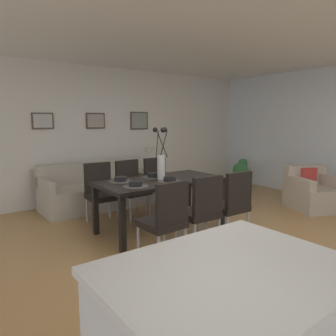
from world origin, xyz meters
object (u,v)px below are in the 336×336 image
bowl_far_left (170,179)px  table_lamp (149,154)px  bowl_far_right (153,175)px  potted_plant (241,171)px  dining_chair_near_right (101,190)px  armchair (314,193)px  framed_picture_right (139,121)px  bowl_near_right (121,179)px  dining_chair_mid_right (158,182)px  centerpiece_vase (161,160)px  dining_chair_near_left (166,217)px  bowl_near_left (136,183)px  side_table (150,185)px  framed_picture_left (43,121)px  framed_picture_center (96,121)px  dining_table (161,185)px  sofa (99,191)px  dining_chair_far_left (202,208)px  dining_chair_far_right (131,185)px  dining_chair_mid_left (232,202)px

bowl_far_left → table_lamp: bearing=64.4°
bowl_far_right → table_lamp: size_ratio=0.33×
potted_plant → dining_chair_near_right: bearing=-172.4°
armchair → framed_picture_right: (-1.86, 2.91, 1.28)m
dining_chair_near_right → bowl_near_right: bearing=-89.5°
dining_chair_mid_right → bowl_far_right: size_ratio=5.41×
centerpiece_vase → bowl_near_right: 0.63m
dining_chair_near_left → armchair: size_ratio=0.87×
centerpiece_vase → bowl_far_right: (-0.00, 0.20, -0.24)m
bowl_near_left → bowl_near_right: same height
bowl_near_right → side_table: bowl_near_right is taller
framed_picture_left → framed_picture_center: size_ratio=0.96×
dining_chair_near_right → table_lamp: 1.74m
dining_table → armchair: size_ratio=1.71×
centerpiece_vase → bowl_far_right: 0.31m
sofa → side_table: sofa is taller
dining_table → side_table: size_ratio=3.46×
dining_chair_far_left → centerpiece_vase: centerpiece_vase is taller
framed_picture_left → bowl_near_left: bearing=-79.5°
bowl_far_right → potted_plant: 3.50m
centerpiece_vase → sofa: centerpiece_vase is taller
sofa → armchair: (3.02, -2.43, 0.01)m
dining_chair_near_right → bowl_near_left: dining_chair_near_right is taller
dining_table → sofa: (-0.18, 1.71, -0.38)m
bowl_near_left → framed_picture_left: framed_picture_left is taller
dining_chair_far_right → framed_picture_center: size_ratio=2.41×
dining_chair_mid_right → table_lamp: 1.02m
dining_chair_mid_right → framed_picture_right: 1.77m
framed_picture_center → framed_picture_right: 0.98m
bowl_far_left → bowl_far_right: size_ratio=1.00×
dining_chair_mid_left → bowl_near_left: 1.29m
bowl_near_right → dining_chair_mid_right: bearing=31.0°
dining_chair_mid_left → bowl_near_right: (-1.07, 1.06, 0.27)m
dining_chair_mid_left → framed_picture_right: size_ratio=2.20×
table_lamp → dining_chair_mid_left: bearing=-98.5°
dining_table → sofa: size_ratio=0.88×
sofa → dining_chair_far_left: bearing=-85.6°
framed_picture_left → framed_picture_right: 1.97m
bowl_near_right → sofa: 1.63m
dining_chair_far_left → bowl_near_right: 1.21m
dining_chair_near_right → dining_table: bearing=-57.2°
armchair → framed_picture_center: bearing=134.3°
dining_chair_near_right → bowl_far_left: dining_chair_near_right is taller
bowl_near_left → armchair: 3.46m
framed_picture_right → table_lamp: bearing=-97.9°
framed_picture_left → framed_picture_right: size_ratio=0.88×
dining_chair_near_left → dining_chair_mid_left: same height
dining_table → bowl_far_left: (0.00, -0.20, 0.12)m
bowl_far_left → armchair: 2.93m
framed_picture_left → dining_chair_far_left: bearing=-71.8°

